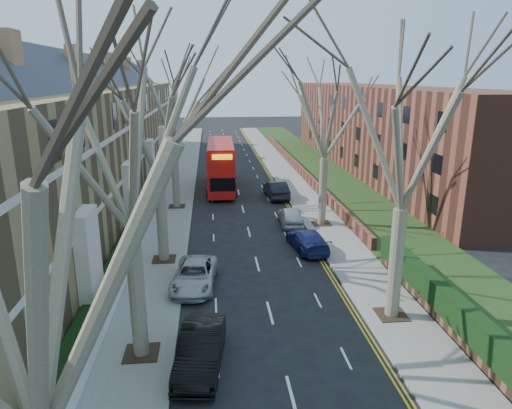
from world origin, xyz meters
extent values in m
cube|color=slate|center=(-6.00, 39.00, 0.06)|extent=(3.00, 102.00, 0.12)
cube|color=slate|center=(6.00, 39.00, 0.06)|extent=(3.00, 102.00, 0.12)
cube|color=olive|center=(-13.80, 31.00, 5.00)|extent=(9.00, 78.00, 10.00)
cube|color=#32353E|center=(-13.80, 31.00, 11.00)|extent=(4.67, 78.00, 4.67)
cube|color=silver|center=(-9.35, 31.00, 3.50)|extent=(0.12, 78.00, 0.35)
cube|color=silver|center=(-9.35, 31.00, 7.00)|extent=(0.12, 78.00, 0.35)
cube|color=brown|center=(17.50, 43.00, 5.00)|extent=(8.00, 54.00, 10.00)
cube|color=brown|center=(7.70, 43.00, 0.57)|extent=(0.35, 54.00, 0.90)
cube|color=brown|center=(7.70, 2.00, 0.42)|extent=(0.40, 24.00, 0.60)
cube|color=white|center=(-7.65, 31.00, 0.62)|extent=(0.30, 78.00, 1.00)
cube|color=#1D3212|center=(10.50, 39.00, 0.15)|extent=(6.00, 102.00, 0.06)
cylinder|color=#665E49|center=(-5.70, 6.00, 2.75)|extent=(0.64, 0.64, 5.25)
cube|color=#2D2116|center=(-5.70, 6.00, 0.14)|extent=(1.40, 1.40, 0.05)
cylinder|color=#665E49|center=(-5.70, 16.00, 2.66)|extent=(0.64, 0.64, 5.07)
cube|color=#2D2116|center=(-5.70, 16.00, 0.14)|extent=(1.40, 1.40, 0.05)
cylinder|color=#665E49|center=(-5.70, 28.00, 2.75)|extent=(0.60, 0.60, 5.25)
cube|color=#2D2116|center=(-5.70, 28.00, 0.14)|extent=(1.40, 1.40, 0.05)
cylinder|color=#665E49|center=(5.70, 8.00, 2.75)|extent=(0.64, 0.64, 5.25)
cube|color=#2D2116|center=(5.70, 8.00, 0.14)|extent=(1.40, 1.40, 0.05)
cylinder|color=#665E49|center=(5.70, 22.00, 2.66)|extent=(0.60, 0.60, 5.07)
cube|color=#2D2116|center=(5.70, 22.00, 0.14)|extent=(1.40, 1.40, 0.05)
cube|color=#B4110C|center=(-1.65, 34.43, 1.47)|extent=(2.75, 11.21, 2.23)
cube|color=#B4110C|center=(-1.65, 34.43, 3.60)|extent=(2.74, 10.65, 2.03)
cube|color=black|center=(-1.65, 34.43, 1.92)|extent=(2.75, 10.31, 0.91)
cube|color=black|center=(-1.65, 34.43, 3.70)|extent=(2.74, 10.09, 0.91)
imported|color=black|center=(-3.27, 5.05, 0.76)|extent=(2.16, 4.80, 1.53)
imported|color=#ABABB0|center=(-3.70, 12.27, 0.67)|extent=(2.72, 5.01, 1.34)
imported|color=navy|center=(3.53, 17.08, 0.68)|extent=(2.46, 4.87, 1.35)
imported|color=#9EA2A7|center=(3.33, 22.26, 0.71)|extent=(1.82, 4.24, 1.43)
imported|color=black|center=(3.39, 30.53, 0.80)|extent=(2.01, 4.95, 1.60)
camera|label=1|loc=(-2.67, -10.71, 11.06)|focal=32.00mm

